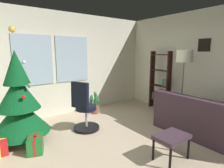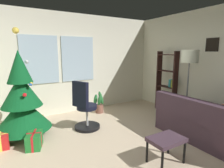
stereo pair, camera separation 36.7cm
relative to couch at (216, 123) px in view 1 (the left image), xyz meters
The scene contains 12 objects.
ground_plane 1.79m from the couch, 163.01° to the left, with size 4.97×5.26×0.10m, color beige.
wall_back_with_windows 3.76m from the couch, 117.98° to the left, with size 4.97×0.12×2.69m.
wall_right_with_frames 1.44m from the couch, 30.91° to the left, with size 0.12×5.26×2.69m.
couch is the anchor object (origin of this frame).
footstool 1.33m from the couch, behind, with size 0.53×0.37×0.41m.
holiday_tree 3.80m from the couch, 144.55° to the left, with size 1.06×1.06×2.12m.
gift_box_green 3.38m from the couch, 151.88° to the left, with size 0.34×0.41×0.28m.
gift_box_gold 3.89m from the couch, 136.47° to the left, with size 0.40×0.39×0.20m.
office_chair 2.66m from the couch, 135.69° to the left, with size 0.58×0.56×1.08m.
bookshelf 2.00m from the couch, 72.32° to the left, with size 0.18×0.64×1.69m.
floor_lamp 1.53m from the couch, 74.20° to the left, with size 0.37×0.37×1.72m.
potted_plant 2.90m from the couch, 113.50° to the left, with size 0.32×0.31×0.62m.
Camera 1 is at (-1.93, -1.95, 1.69)m, focal length 28.79 mm.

